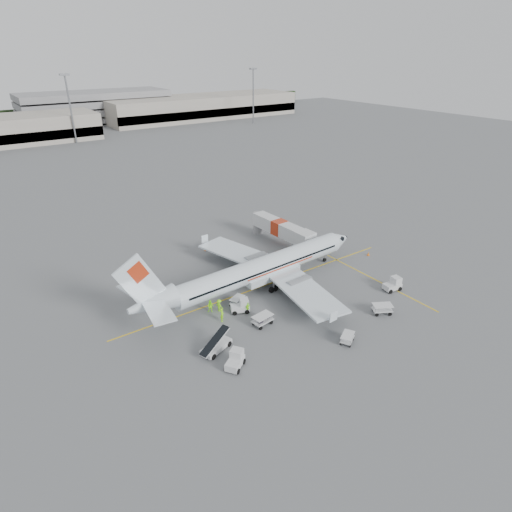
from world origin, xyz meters
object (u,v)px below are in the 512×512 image
at_px(tug_fore, 392,284).
at_px(tug_mid, 240,306).
at_px(aircraft, 264,254).
at_px(tug_aft, 235,360).
at_px(jet_bridge, 279,232).
at_px(belt_loader, 216,340).

relative_size(tug_fore, tug_mid, 1.05).
height_order(aircraft, tug_aft, aircraft).
xyz_separation_m(jet_bridge, tug_mid, (-16.84, -13.71, -1.13)).
xyz_separation_m(tug_fore, tug_mid, (-19.93, 7.43, -0.04)).
relative_size(aircraft, tug_aft, 14.98).
distance_m(aircraft, belt_loader, 15.58).
relative_size(aircraft, tug_mid, 15.60).
bearing_deg(aircraft, tug_mid, -152.97).
relative_size(jet_bridge, tug_mid, 6.70).
distance_m(aircraft, jet_bridge, 14.92).
relative_size(belt_loader, tug_mid, 2.17).
height_order(aircraft, jet_bridge, aircraft).
bearing_deg(belt_loader, jet_bridge, 18.74).
distance_m(tug_fore, tug_mid, 21.27).
bearing_deg(aircraft, belt_loader, -148.83).
relative_size(aircraft, belt_loader, 7.18).
bearing_deg(tug_fore, aircraft, 149.97).
distance_m(aircraft, tug_fore, 18.01).
xyz_separation_m(aircraft, tug_fore, (13.66, -11.02, -4.01)).
bearing_deg(tug_aft, tug_mid, 19.02).
bearing_deg(aircraft, jet_bridge, 40.96).
distance_m(tug_fore, tug_aft, 26.07).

